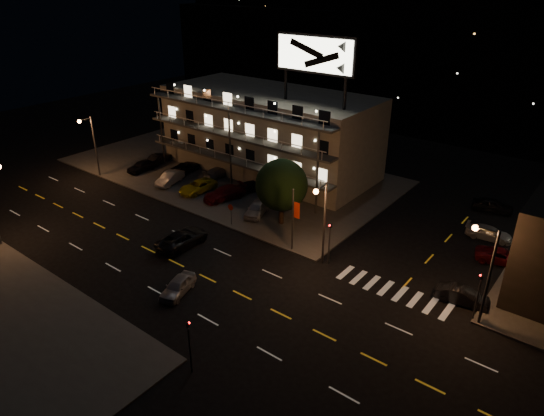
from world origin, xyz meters
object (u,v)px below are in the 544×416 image
Objects in this scene: road_car_west at (182,238)px; lot_car_2 at (198,186)px; tree at (281,186)px; road_car_east at (178,286)px; side_car_0 at (462,296)px; lot_car_7 at (218,172)px; lot_car_4 at (257,208)px.

lot_car_2 is at bearing -51.27° from road_car_west.
tree is 1.28× the size of road_car_west.
road_car_east is at bearing 134.33° from road_car_west.
side_car_0 is at bearing -5.81° from tree.
lot_car_7 is 1.09× the size of road_car_east.
tree is at bearing -18.37° from lot_car_4.
side_car_0 reaches higher than road_car_east.
lot_car_4 reaches higher than lot_car_2.
road_car_east is at bearing -45.57° from lot_car_2.
road_car_west is (-5.55, 5.61, 0.09)m from road_car_east.
lot_car_4 is 1.04× the size of side_car_0.
lot_car_4 reaches higher than road_car_east.
tree is at bearing 75.92° from road_car_east.
lot_car_4 is at bearing -99.89° from road_car_west.
road_car_west is at bearing 117.87° from road_car_east.
tree is 1.63× the size of lot_car_7.
lot_car_4 reaches higher than side_car_0.
lot_car_7 is at bearing 69.27° from side_car_0.
road_car_west is at bearing -118.97° from lot_car_4.
lot_car_7 is at bearing 108.76° from lot_car_2.
tree reaches higher than side_car_0.
side_car_0 is 23.04m from road_car_east.
lot_car_4 is at bearing 0.77° from lot_car_2.
lot_car_4 is 23.02m from side_car_0.
lot_car_7 is 17.62m from road_car_west.
tree is 4.74m from lot_car_4.
tree is at bearing -117.34° from road_car_west.
road_car_west is at bearing -47.72° from lot_car_2.
side_car_0 is at bearing 17.78° from road_car_east.
road_car_east is at bearing -87.23° from tree.
road_car_east is at bearing -94.65° from lot_car_4.
road_car_west reaches higher than side_car_0.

